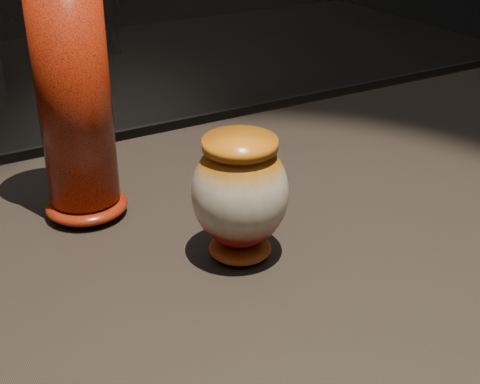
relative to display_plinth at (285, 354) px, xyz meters
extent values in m
cube|color=black|center=(0.00, 0.00, 0.24)|extent=(2.00, 0.80, 0.05)
ellipsoid|color=maroon|center=(-0.12, -0.06, 0.28)|extent=(0.11, 0.11, 0.02)
ellipsoid|color=beige|center=(-0.12, -0.06, 0.36)|extent=(0.17, 0.17, 0.15)
cylinder|color=#BA6811|center=(-0.12, -0.06, 0.43)|extent=(0.13, 0.13, 0.01)
ellipsoid|color=#AB310B|center=(-0.26, 0.15, 0.29)|extent=(0.16, 0.16, 0.03)
cylinder|color=#AB310B|center=(-0.26, 0.15, 0.47)|extent=(0.13, 0.13, 0.34)
camera|label=1|loc=(-0.51, -0.72, 0.75)|focal=50.00mm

